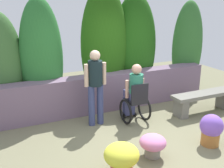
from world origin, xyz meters
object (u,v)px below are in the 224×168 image
object	(u,v)px
flower_pot_purple_near	(122,157)
flower_pot_small_foreground	(211,129)
person_standing_companion	(95,83)
stone_bench	(204,99)
flower_pot_terracotta_by_wall	(153,144)
person_in_wheelchair	(135,95)

from	to	relation	value
flower_pot_purple_near	flower_pot_small_foreground	distance (m)	1.94
flower_pot_purple_near	person_standing_companion	bearing A→B (deg)	80.88
stone_bench	person_standing_companion	world-z (taller)	person_standing_companion
stone_bench	flower_pot_terracotta_by_wall	distance (m)	2.48
person_standing_companion	flower_pot_terracotta_by_wall	bearing A→B (deg)	-87.56
stone_bench	flower_pot_small_foreground	distance (m)	1.60
person_in_wheelchair	flower_pot_purple_near	distance (m)	2.03
stone_bench	person_standing_companion	size ratio (longest dim) A/B	1.02
flower_pot_purple_near	flower_pot_small_foreground	world-z (taller)	flower_pot_small_foreground
person_standing_companion	flower_pot_purple_near	bearing A→B (deg)	-111.39
person_standing_companion	stone_bench	bearing A→B (deg)	-22.06
flower_pot_terracotta_by_wall	flower_pot_small_foreground	distance (m)	1.22
flower_pot_small_foreground	flower_pot_purple_near	bearing A→B (deg)	-176.44
flower_pot_small_foreground	stone_bench	bearing A→B (deg)	52.70
stone_bench	flower_pot_small_foreground	bearing A→B (deg)	-133.47
stone_bench	flower_pot_purple_near	size ratio (longest dim) A/B	3.01
person_standing_companion	flower_pot_terracotta_by_wall	world-z (taller)	person_standing_companion
flower_pot_purple_near	flower_pot_terracotta_by_wall	bearing A→B (deg)	17.49
flower_pot_purple_near	flower_pot_terracotta_by_wall	xyz separation A→B (m)	(0.72, 0.23, -0.06)
person_standing_companion	flower_pot_terracotta_by_wall	xyz separation A→B (m)	(0.42, -1.62, -0.72)
person_in_wheelchair	stone_bench	bearing A→B (deg)	-11.39
person_standing_companion	flower_pot_purple_near	distance (m)	1.98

